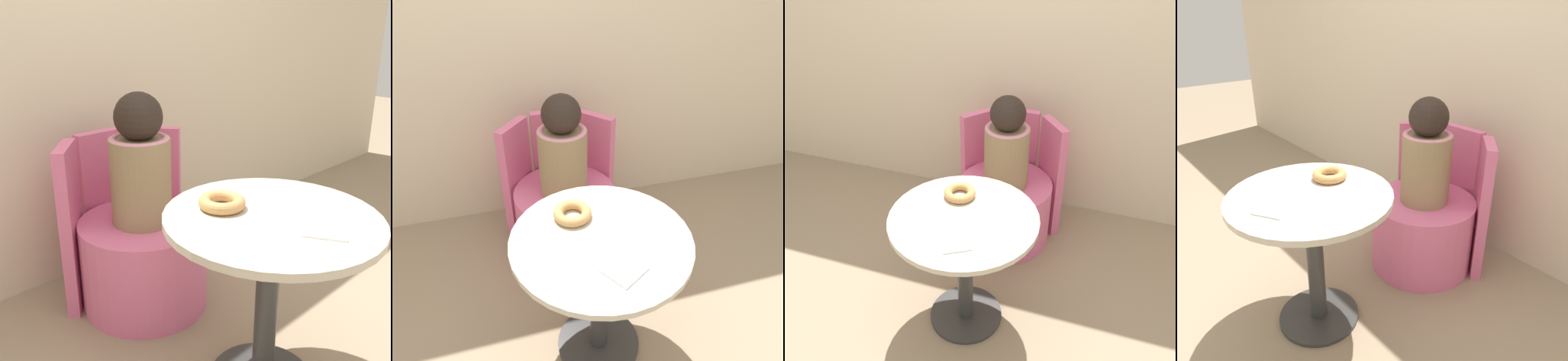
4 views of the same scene
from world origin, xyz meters
The scene contains 8 objects.
ground_plane centered at (0.00, 0.00, 0.00)m, with size 12.00×12.00×0.00m, color gray.
back_wall centered at (0.00, 1.13, 1.20)m, with size 6.00×0.06×2.40m.
round_table centered at (0.09, 0.00, 0.47)m, with size 0.66×0.66×0.63m.
tub_chair centered at (0.09, 0.66, 0.19)m, with size 0.54×0.54×0.39m.
booth_backrest centered at (0.09, 0.89, 0.36)m, with size 0.64×0.23×0.72m.
child_figure centered at (0.09, 0.66, 0.64)m, with size 0.25×0.25×0.54m.
donut centered at (0.02, 0.14, 0.65)m, with size 0.15×0.15×0.04m.
paper_napkin centered at (0.11, -0.17, 0.64)m, with size 0.16×0.16×0.01m.
Camera 2 is at (-0.23, -0.97, 1.56)m, focal length 35.00 mm.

